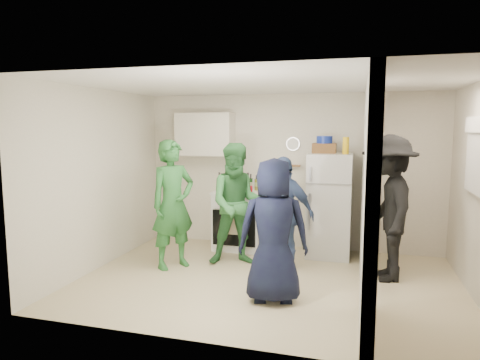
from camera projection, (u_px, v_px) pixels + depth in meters
name	position (u px, v px, depth m)	size (l,w,h in m)	color
floor	(267.00, 281.00, 5.49)	(4.80, 4.80, 0.00)	#C5B78B
wall_back	(290.00, 171.00, 6.96)	(4.80, 4.80, 0.00)	silver
wall_front	(228.00, 211.00, 3.71)	(4.80, 4.80, 0.00)	silver
wall_left	(100.00, 179.00, 5.98)	(3.40, 3.40, 0.00)	silver
ceiling	(269.00, 83.00, 5.18)	(4.80, 4.80, 0.00)	white
partition_pier_back	(367.00, 178.00, 6.07)	(0.12, 1.20, 2.50)	silver
partition_pier_front	(370.00, 205.00, 3.97)	(0.12, 1.20, 2.50)	silver
partition_header	(372.00, 98.00, 4.89)	(0.12, 1.00, 0.40)	silver
stove	(240.00, 220.00, 6.95)	(0.79, 0.66, 0.94)	white
upper_cabinet	(205.00, 134.00, 7.09)	(0.95, 0.34, 0.70)	silver
fridge	(329.00, 205.00, 6.50)	(0.65, 0.63, 1.58)	silver
wicker_basket	(324.00, 148.00, 6.46)	(0.35, 0.25, 0.15)	brown
blue_bowl	(324.00, 140.00, 6.45)	(0.24, 0.24, 0.11)	navy
yellow_cup_stack_top	(346.00, 146.00, 6.23)	(0.09, 0.09, 0.25)	yellow
wall_clock	(293.00, 144.00, 6.87)	(0.22, 0.22, 0.03)	white
spice_shelf	(289.00, 166.00, 6.90)	(0.35, 0.08, 0.03)	olive
nook_window	(478.00, 156.00, 4.84)	(0.03, 0.70, 0.80)	black
nook_window_frame	(476.00, 156.00, 4.85)	(0.04, 0.76, 0.86)	white
nook_valance	(476.00, 124.00, 4.81)	(0.04, 0.82, 0.18)	white
yellow_cup_stack_stove	(228.00, 185.00, 6.70)	(0.09, 0.09, 0.25)	yellow
red_cup	(250.00, 190.00, 6.63)	(0.09, 0.09, 0.12)	red
person_green_left	(173.00, 204.00, 5.96)	(0.66, 0.43, 1.80)	#2C6F31
person_green_center	(238.00, 204.00, 6.11)	(0.85, 0.66, 1.75)	#367C40
person_denim	(282.00, 213.00, 5.91)	(0.92, 0.38, 1.58)	navy
person_navy	(274.00, 230.00, 4.79)	(0.80, 0.52, 1.64)	black
person_nook	(388.00, 208.00, 5.48)	(1.21, 0.70, 1.88)	black
bottle_a	(226.00, 181.00, 7.06)	(0.07, 0.07, 0.29)	brown
bottle_b	(227.00, 181.00, 6.85)	(0.07, 0.07, 0.33)	#1C552C
bottle_c	(236.00, 182.00, 7.05)	(0.08, 0.08, 0.26)	#AFB3BE
bottle_d	(240.00, 184.00, 6.82)	(0.08, 0.08, 0.26)	maroon
bottle_e	(248.00, 181.00, 7.04)	(0.08, 0.08, 0.28)	#AEB3C0
bottle_f	(251.00, 183.00, 6.82)	(0.06, 0.06, 0.29)	#174118
bottle_g	(256.00, 183.00, 6.96)	(0.06, 0.06, 0.25)	olive
bottle_h	(219.00, 182.00, 6.84)	(0.06, 0.06, 0.31)	silver
bottle_i	(245.00, 182.00, 6.94)	(0.07, 0.07, 0.26)	#582B0F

